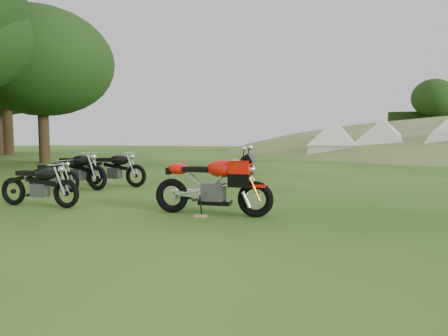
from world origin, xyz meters
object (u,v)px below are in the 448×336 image
(vintage_moto_a, at_px, (39,184))
(vintage_moto_b, at_px, (53,174))
(plywood_board, at_px, (200,216))
(tent_mid, at_px, (383,139))
(vintage_moto_c, at_px, (77,169))
(vintage_moto_d, at_px, (114,168))
(sport_motorcycle, at_px, (212,180))
(tent_left, at_px, (334,139))

(vintage_moto_a, relative_size, vintage_moto_b, 1.06)
(plywood_board, distance_m, tent_mid, 21.35)
(vintage_moto_a, height_order, vintage_moto_c, vintage_moto_c)
(vintage_moto_b, xyz_separation_m, vintage_moto_c, (0.30, 0.54, 0.10))
(vintage_moto_d, height_order, tent_mid, tent_mid)
(sport_motorcycle, relative_size, plywood_board, 9.35)
(sport_motorcycle, xyz_separation_m, plywood_board, (-0.14, -0.21, -0.61))
(plywood_board, height_order, vintage_moto_b, vintage_moto_b)
(plywood_board, bearing_deg, sport_motorcycle, 56.34)
(vintage_moto_b, xyz_separation_m, tent_mid, (9.23, 19.11, 0.90))
(sport_motorcycle, distance_m, vintage_moto_d, 4.93)
(vintage_moto_a, bearing_deg, tent_left, 74.22)
(sport_motorcycle, distance_m, tent_mid, 21.08)
(vintage_moto_c, bearing_deg, tent_left, 80.50)
(plywood_board, distance_m, vintage_moto_d, 4.97)
(vintage_moto_d, xyz_separation_m, tent_mid, (8.31, 17.79, 0.81))
(vintage_moto_d, bearing_deg, vintage_moto_a, -80.46)
(vintage_moto_b, distance_m, tent_left, 20.22)
(tent_left, distance_m, tent_mid, 3.10)
(sport_motorcycle, distance_m, tent_left, 20.81)
(sport_motorcycle, bearing_deg, tent_mid, 75.05)
(sport_motorcycle, xyz_separation_m, vintage_moto_c, (-4.64, 2.06, -0.09))
(sport_motorcycle, bearing_deg, plywood_board, -126.87)
(vintage_moto_c, bearing_deg, tent_mid, 72.12)
(plywood_board, relative_size, vintage_moto_d, 0.11)
(vintage_moto_c, height_order, tent_left, tent_left)
(plywood_board, relative_size, vintage_moto_b, 0.13)
(vintage_moto_b, xyz_separation_m, tent_left, (6.12, 19.25, 0.87))
(vintage_moto_d, bearing_deg, tent_mid, 65.35)
(plywood_board, relative_size, tent_mid, 0.07)
(plywood_board, relative_size, vintage_moto_c, 0.11)
(vintage_moto_c, relative_size, tent_mid, 0.66)
(tent_left, xyz_separation_m, tent_mid, (3.10, -0.13, 0.03))
(vintage_moto_c, bearing_deg, vintage_moto_a, -57.20)
(sport_motorcycle, distance_m, plywood_board, 0.66)
(vintage_moto_d, bearing_deg, plywood_board, -37.82)
(sport_motorcycle, bearing_deg, vintage_moto_a, -177.17)
(plywood_board, distance_m, vintage_moto_c, 5.07)
(vintage_moto_a, relative_size, vintage_moto_c, 0.87)
(vintage_moto_d, relative_size, tent_left, 0.66)
(plywood_board, xyz_separation_m, vintage_moto_a, (-3.37, -0.16, 0.45))
(vintage_moto_b, bearing_deg, tent_mid, 67.84)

